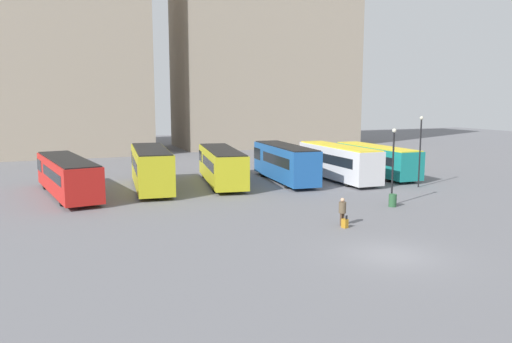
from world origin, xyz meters
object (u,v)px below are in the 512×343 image
at_px(traveler, 342,209).
at_px(suitcase, 345,223).
at_px(bus_1, 151,167).
at_px(bus_5, 375,159).
at_px(bus_4, 338,161).
at_px(lamp_post_1, 420,146).
at_px(bus_3, 284,162).
at_px(trash_bin, 393,200).
at_px(bus_2, 221,165).
at_px(bus_0, 67,175).
at_px(lamp_post_0, 393,160).

distance_m(traveler, suitcase, 0.87).
distance_m(bus_1, bus_5, 20.83).
height_order(bus_4, lamp_post_1, lamp_post_1).
bearing_deg(suitcase, bus_5, -54.37).
relative_size(bus_3, bus_5, 0.99).
xyz_separation_m(suitcase, lamp_post_1, (12.54, 8.97, 3.13)).
distance_m(suitcase, lamp_post_1, 15.73).
bearing_deg(trash_bin, bus_3, 100.86).
height_order(bus_4, suitcase, bus_4).
bearing_deg(lamp_post_1, bus_3, 142.98).
relative_size(bus_2, suitcase, 15.47).
height_order(bus_0, bus_5, bus_0).
height_order(bus_5, lamp_post_1, lamp_post_1).
bearing_deg(bus_2, lamp_post_0, -138.20).
bearing_deg(lamp_post_0, trash_bin, -118.75).
xyz_separation_m(lamp_post_1, trash_bin, (-6.62, -5.39, -2.97)).
relative_size(traveler, lamp_post_0, 0.31).
xyz_separation_m(bus_1, bus_4, (16.20, -1.54, -0.11)).
height_order(suitcase, trash_bin, trash_bin).
xyz_separation_m(bus_0, bus_2, (12.28, 0.66, 0.08)).
relative_size(bus_3, trash_bin, 12.43).
xyz_separation_m(traveler, lamp_post_0, (6.04, 3.53, 2.14)).
relative_size(bus_2, bus_5, 1.06).
distance_m(suitcase, trash_bin, 6.93).
xyz_separation_m(bus_0, bus_3, (17.77, -0.21, 0.18)).
xyz_separation_m(bus_3, lamp_post_0, (2.57, -11.68, 1.37)).
bearing_deg(lamp_post_1, bus_2, 152.17).
xyz_separation_m(bus_4, trash_bin, (-2.38, -11.09, -1.25)).
bearing_deg(traveler, bus_4, -44.59).
bearing_deg(bus_4, bus_2, 80.16).
distance_m(traveler, trash_bin, 6.59).
bearing_deg(bus_3, lamp_post_0, -162.93).
relative_size(bus_0, bus_5, 1.14).
distance_m(bus_0, lamp_post_1, 27.67).
bearing_deg(bus_3, suitcase, 171.75).
bearing_deg(suitcase, lamp_post_0, -71.44).
distance_m(bus_0, suitcase, 21.36).
distance_m(bus_0, bus_2, 12.30).
relative_size(bus_4, lamp_post_1, 1.85).
relative_size(bus_0, bus_4, 1.14).
relative_size(bus_0, lamp_post_0, 2.33).
bearing_deg(bus_0, bus_2, -96.10).
xyz_separation_m(bus_1, lamp_post_1, (20.44, -7.24, 1.61)).
xyz_separation_m(bus_1, traveler, (8.03, -15.71, -0.83)).
xyz_separation_m(bus_3, lamp_post_1, (8.95, -6.75, 1.67)).
relative_size(bus_2, traveler, 7.04).
bearing_deg(bus_5, lamp_post_1, 177.35).
bearing_deg(bus_2, trash_bin, -139.89).
bearing_deg(bus_4, traveler, 150.82).
relative_size(bus_0, bus_2, 1.07).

